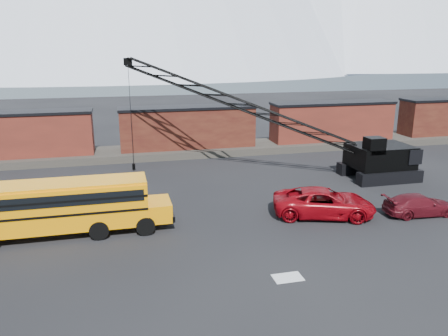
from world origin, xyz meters
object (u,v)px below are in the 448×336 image
Objects in this scene: school_bus at (64,206)px; red_pickup at (324,203)px; maroon_suv at (419,205)px; crawler_crane at (246,107)px.

school_bus is 15.88m from red_pickup.
maroon_suv is (21.95, -2.15, -1.11)m from school_bus.
crawler_crane reaches higher than red_pickup.
maroon_suv is 0.20× the size of crawler_crane.
school_bus is 1.80× the size of red_pickup.
school_bus is at bearing 104.43° from red_pickup.
maroon_suv is at bearing -5.60° from school_bus.
crawler_crane is (13.64, 9.53, 4.03)m from school_bus.
red_pickup is 11.68m from crawler_crane.
school_bus is at bearing 87.77° from maroon_suv.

